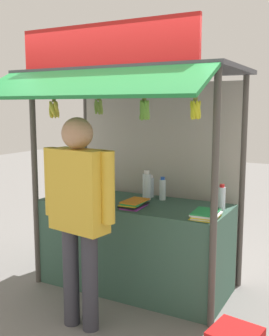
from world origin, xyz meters
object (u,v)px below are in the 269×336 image
water_bottle_center (147,186)px  banana_bunch_leftmost (144,110)px  water_bottle_front_left (222,198)px  vendor_person (79,204)px  water_bottle_left (151,187)px  banana_bunch_inner_right (195,109)px  banana_bunch_inner_left (99,106)px  water_bottle_back_right (163,189)px  magazine_stack_back_left (134,204)px  magazine_stack_right (206,214)px  water_bottle_front_right (76,180)px  banana_bunch_rightmost (54,109)px

water_bottle_center → banana_bunch_leftmost: 1.07m
water_bottle_front_left → banana_bunch_leftmost: 1.14m
water_bottle_front_left → vendor_person: 1.35m
water_bottle_left → banana_bunch_inner_right: banana_bunch_inner_right is taller
water_bottle_left → banana_bunch_inner_left: 1.16m
water_bottle_back_right → banana_bunch_leftmost: size_ratio=0.74×
water_bottle_front_left → banana_bunch_inner_left: size_ratio=0.86×
vendor_person → water_bottle_back_right: bearing=87.8°
magazine_stack_back_left → magazine_stack_right: size_ratio=1.00×
water_bottle_center → magazine_stack_back_left: (0.04, -0.34, -0.11)m
water_bottle_left → banana_bunch_inner_left: bearing=-99.6°
water_bottle_left → water_bottle_front_left: size_ratio=0.98×
water_bottle_left → banana_bunch_leftmost: bearing=-67.9°
vendor_person → water_bottle_front_right: bearing=136.4°
magazine_stack_back_left → banana_bunch_inner_left: bearing=-119.2°
water_bottle_front_left → magazine_stack_right: water_bottle_front_left is taller
banana_bunch_rightmost → magazine_stack_right: bearing=11.9°
water_bottle_back_right → banana_bunch_leftmost: bearing=-77.7°
magazine_stack_right → banana_bunch_inner_right: banana_bunch_inner_right is taller
water_bottle_front_left → banana_bunch_inner_left: 1.41m
water_bottle_center → water_bottle_front_left: bearing=-3.2°
banana_bunch_rightmost → vendor_person: banana_bunch_rightmost is taller
banana_bunch_inner_left → banana_bunch_inner_right: (0.89, 0.00, -0.02)m
water_bottle_front_right → water_bottle_front_left: size_ratio=1.18×
water_bottle_left → magazine_stack_back_left: 0.47m
vendor_person → banana_bunch_inner_left: bearing=108.1°
water_bottle_front_left → water_bottle_left: bearing=168.7°
water_bottle_back_right → banana_bunch_leftmost: 1.11m
magazine_stack_right → water_bottle_back_right: bearing=144.4°
magazine_stack_back_left → banana_bunch_inner_right: 1.19m
water_bottle_front_right → banana_bunch_inner_left: bearing=-40.9°
water_bottle_back_right → magazine_stack_right: (0.61, -0.44, -0.08)m
water_bottle_front_right → vendor_person: (0.82, -1.06, 0.04)m
water_bottle_center → water_bottle_front_right: 0.89m
water_bottle_front_right → banana_bunch_rightmost: bearing=-68.8°
water_bottle_center → banana_bunch_rightmost: size_ratio=0.96×
magazine_stack_right → banana_bunch_rightmost: banana_bunch_rightmost is taller
magazine_stack_right → banana_bunch_inner_right: (-0.01, -0.29, 0.91)m
water_bottle_front_left → banana_bunch_rightmost: 1.77m
banana_bunch_leftmost → magazine_stack_back_left: bearing=130.3°
water_bottle_center → magazine_stack_right: bearing=-25.9°
magazine_stack_right → vendor_person: size_ratio=0.18×
magazine_stack_right → banana_bunch_inner_left: size_ratio=1.11×
banana_bunch_inner_left → magazine_stack_back_left: bearing=60.8°
water_bottle_front_right → banana_bunch_leftmost: bearing=-28.4°
banana_bunch_inner_left → banana_bunch_inner_right: same height
banana_bunch_rightmost → vendor_person: (0.56, -0.41, -0.76)m
banana_bunch_inner_right → water_bottle_front_right: bearing=158.5°
water_bottle_center → banana_bunch_inner_left: (-0.14, -0.66, 0.81)m
magazine_stack_right → banana_bunch_leftmost: 1.05m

